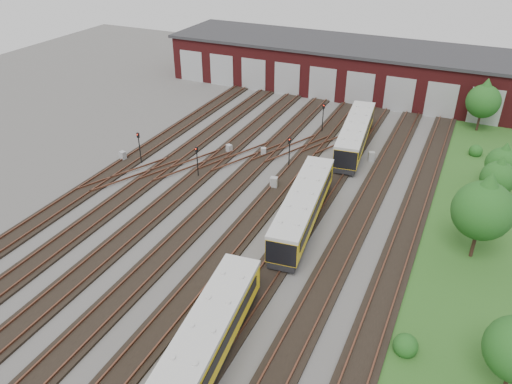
% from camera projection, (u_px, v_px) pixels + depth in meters
% --- Properties ---
extents(ground, '(120.00, 120.00, 0.00)m').
position_uv_depth(ground, '(209.00, 239.00, 39.34)').
color(ground, '#4E4B48').
rests_on(ground, ground).
extents(track_network, '(30.40, 70.00, 0.33)m').
position_uv_depth(track_network, '(211.00, 233.00, 39.81)').
color(track_network, black).
rests_on(track_network, ground).
extents(maintenance_shed, '(51.00, 12.50, 6.35)m').
position_uv_depth(maintenance_shed, '(350.00, 67.00, 69.06)').
color(maintenance_shed, '#551516').
rests_on(maintenance_shed, ground).
extents(grass_verge, '(8.00, 55.00, 0.05)m').
position_uv_depth(grass_verge, '(475.00, 230.00, 40.29)').
color(grass_verge, '#28501A').
rests_on(grass_verge, ground).
extents(metro_train, '(3.90, 45.46, 2.74)m').
position_uv_depth(metro_train, '(303.00, 207.00, 40.13)').
color(metro_train, black).
rests_on(metro_train, ground).
extents(signal_mast_0, '(0.26, 0.24, 3.31)m').
position_uv_depth(signal_mast_0, '(139.00, 144.00, 49.69)').
color(signal_mast_0, black).
rests_on(signal_mast_0, ground).
extents(signal_mast_1, '(0.28, 0.26, 3.19)m').
position_uv_depth(signal_mast_1, '(197.00, 158.00, 47.08)').
color(signal_mast_1, black).
rests_on(signal_mast_1, ground).
extents(signal_mast_2, '(0.32, 0.30, 3.45)m').
position_uv_depth(signal_mast_2, '(323.00, 114.00, 56.35)').
color(signal_mast_2, black).
rests_on(signal_mast_2, ground).
extents(signal_mast_3, '(0.30, 0.28, 3.27)m').
position_uv_depth(signal_mast_3, '(289.00, 149.00, 48.78)').
color(signal_mast_3, black).
rests_on(signal_mast_3, ground).
extents(relay_cabinet_0, '(0.69, 0.62, 0.98)m').
position_uv_depth(relay_cabinet_0, '(123.00, 156.00, 51.00)').
color(relay_cabinet_0, '#949699').
rests_on(relay_cabinet_0, ground).
extents(relay_cabinet_1, '(0.71, 0.66, 0.95)m').
position_uv_depth(relay_cabinet_1, '(229.00, 149.00, 52.51)').
color(relay_cabinet_1, '#949699').
rests_on(relay_cabinet_1, ground).
extents(relay_cabinet_2, '(0.76, 0.67, 1.11)m').
position_uv_depth(relay_cabinet_2, '(274.00, 183.00, 46.02)').
color(relay_cabinet_2, '#949699').
rests_on(relay_cabinet_2, ground).
extents(relay_cabinet_3, '(0.67, 0.63, 0.90)m').
position_uv_depth(relay_cabinet_3, '(263.00, 152.00, 51.95)').
color(relay_cabinet_3, '#949699').
rests_on(relay_cabinet_3, ground).
extents(relay_cabinet_4, '(0.71, 0.65, 0.96)m').
position_uv_depth(relay_cabinet_4, '(371.00, 156.00, 50.97)').
color(relay_cabinet_4, '#949699').
rests_on(relay_cabinet_4, ground).
extents(tree_0, '(3.77, 3.77, 6.24)m').
position_uv_depth(tree_0, '(484.00, 97.00, 55.88)').
color(tree_0, '#311E16').
rests_on(tree_0, ground).
extents(tree_1, '(2.92, 2.92, 4.84)m').
position_uv_depth(tree_1, '(503.00, 160.00, 44.39)').
color(tree_1, '#311E16').
rests_on(tree_1, ground).
extents(tree_2, '(4.31, 4.31, 7.14)m').
position_uv_depth(tree_2, '(484.00, 204.00, 35.08)').
color(tree_2, '#311E16').
rests_on(tree_2, ground).
extents(tree_3, '(2.92, 2.92, 4.83)m').
position_uv_depth(tree_3, '(499.00, 174.00, 42.04)').
color(tree_3, '#311E16').
rests_on(tree_3, ground).
extents(bush_0, '(1.47, 1.47, 1.47)m').
position_uv_depth(bush_0, '(406.00, 343.00, 29.09)').
color(bush_0, '#1C4E16').
rests_on(bush_0, ground).
extents(bush_1, '(1.38, 1.38, 1.38)m').
position_uv_depth(bush_1, '(476.00, 149.00, 51.91)').
color(bush_1, '#1C4E16').
rests_on(bush_1, ground).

